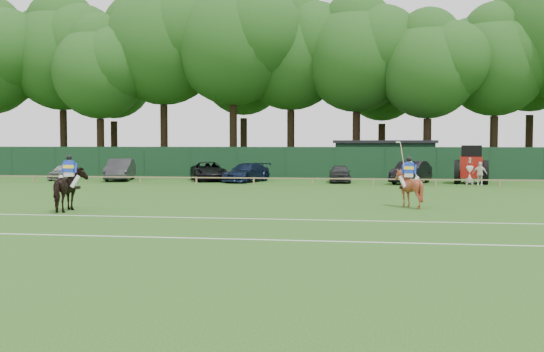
% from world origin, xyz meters
% --- Properties ---
extents(ground, '(160.00, 160.00, 0.00)m').
position_xyz_m(ground, '(0.00, 0.00, 0.00)').
color(ground, '#1E4C14').
rests_on(ground, ground).
extents(horse_dark, '(1.27, 2.28, 1.83)m').
position_xyz_m(horse_dark, '(-7.62, 0.48, 0.91)').
color(horse_dark, black).
rests_on(horse_dark, ground).
extents(horse_chestnut, '(1.58, 1.72, 1.68)m').
position_xyz_m(horse_chestnut, '(6.41, 4.16, 0.84)').
color(horse_chestnut, maroon).
rests_on(horse_chestnut, ground).
extents(sedan_silver, '(1.74, 3.71, 1.23)m').
position_xyz_m(sedan_silver, '(-18.25, 21.18, 0.61)').
color(sedan_silver, '#999B9D').
rests_on(sedan_silver, ground).
extents(sedan_grey, '(2.82, 5.20, 1.63)m').
position_xyz_m(sedan_grey, '(-13.80, 21.27, 0.81)').
color(sedan_grey, '#303133').
rests_on(sedan_grey, ground).
extents(suv_black, '(3.97, 5.56, 1.41)m').
position_xyz_m(suv_black, '(-7.16, 21.92, 0.70)').
color(suv_black, black).
rests_on(suv_black, ground).
extents(sedan_navy, '(3.33, 5.04, 1.36)m').
position_xyz_m(sedan_navy, '(-4.07, 20.92, 0.68)').
color(sedan_navy, '#111C37').
rests_on(sedan_navy, ground).
extents(hatch_grey, '(1.74, 3.84, 1.28)m').
position_xyz_m(hatch_grey, '(2.65, 21.33, 0.64)').
color(hatch_grey, '#2F2F31').
rests_on(hatch_grey, ground).
extents(estate_black, '(3.28, 5.03, 1.57)m').
position_xyz_m(estate_black, '(7.61, 20.85, 0.78)').
color(estate_black, black).
rests_on(estate_black, ground).
extents(spectator_left, '(1.17, 0.84, 1.63)m').
position_xyz_m(spectator_left, '(7.40, 19.22, 0.81)').
color(spectator_left, beige).
rests_on(spectator_left, ground).
extents(spectator_mid, '(0.98, 0.56, 1.58)m').
position_xyz_m(spectator_mid, '(11.98, 19.40, 0.79)').
color(spectator_mid, white).
rests_on(spectator_mid, ground).
extents(spectator_right, '(0.99, 0.72, 1.87)m').
position_xyz_m(spectator_right, '(11.49, 20.38, 0.93)').
color(spectator_right, beige).
rests_on(spectator_right, ground).
extents(rider_dark, '(0.93, 0.42, 1.41)m').
position_xyz_m(rider_dark, '(-7.62, 0.47, 1.71)').
color(rider_dark, silver).
rests_on(rider_dark, ground).
extents(rider_chestnut, '(0.93, 0.65, 2.05)m').
position_xyz_m(rider_chestnut, '(6.40, 4.15, 1.60)').
color(rider_chestnut, silver).
rests_on(rider_chestnut, ground).
extents(pitch_lines, '(60.00, 5.10, 0.01)m').
position_xyz_m(pitch_lines, '(0.00, -3.50, 0.01)').
color(pitch_lines, silver).
rests_on(pitch_lines, ground).
extents(pitch_rail, '(62.10, 0.10, 0.50)m').
position_xyz_m(pitch_rail, '(0.00, 18.00, 0.45)').
color(pitch_rail, '#997F5B').
rests_on(pitch_rail, ground).
extents(perimeter_fence, '(92.08, 0.08, 2.50)m').
position_xyz_m(perimeter_fence, '(0.00, 27.00, 1.25)').
color(perimeter_fence, '#14351E').
rests_on(perimeter_fence, ground).
extents(utility_shed, '(8.40, 4.40, 3.04)m').
position_xyz_m(utility_shed, '(6.00, 30.00, 1.54)').
color(utility_shed, '#14331E').
rests_on(utility_shed, ground).
extents(tree_row, '(96.00, 12.00, 21.00)m').
position_xyz_m(tree_row, '(2.00, 35.00, 0.00)').
color(tree_row, '#26561C').
rests_on(tree_row, ground).
extents(tractor, '(2.53, 3.42, 2.66)m').
position_xyz_m(tractor, '(11.72, 21.33, 1.26)').
color(tractor, '#9F140E').
rests_on(tractor, ground).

